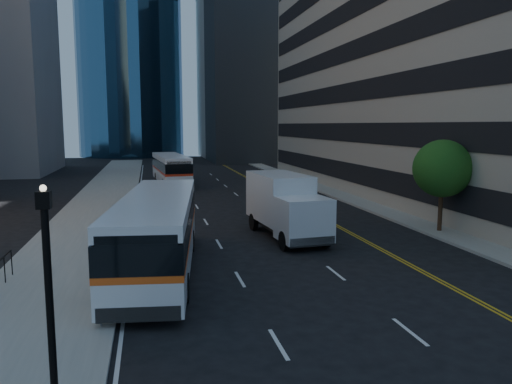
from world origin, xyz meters
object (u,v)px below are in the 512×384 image
bus_rear (171,168)px  box_truck (285,205)px  bus_front (158,231)px  lamp_post (49,285)px  street_tree (442,169)px

bus_rear → box_truck: bearing=-84.2°
bus_front → bus_rear: 30.98m
lamp_post → bus_rear: size_ratio=0.39×
bus_front → box_truck: box_truck is taller
lamp_post → bus_front: lamp_post is taller
lamp_post → bus_rear: lamp_post is taller
street_tree → lamp_post: bearing=-142.1°
lamp_post → box_truck: bearing=58.1°
lamp_post → box_truck: lamp_post is taller
bus_front → bus_rear: bearing=93.1°
street_tree → lamp_post: 22.82m
bus_rear → box_truck: box_truck is taller
bus_front → box_truck: (6.83, 5.15, 0.04)m
lamp_post → box_truck: (9.23, 14.82, -0.95)m
street_tree → bus_rear: 30.00m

